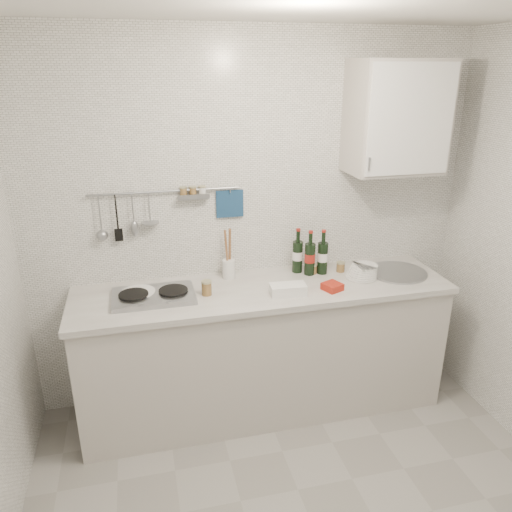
{
  "coord_description": "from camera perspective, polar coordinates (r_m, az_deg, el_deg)",
  "views": [
    {
      "loc": [
        -0.75,
        -1.74,
        2.26
      ],
      "look_at": [
        -0.1,
        0.9,
        1.22
      ],
      "focal_mm": 35.0,
      "sensor_mm": 36.0,
      "label": 1
    }
  ],
  "objects": [
    {
      "name": "jar_a",
      "position": [
        3.37,
        -3.23,
        -1.65
      ],
      "size": [
        0.06,
        0.06,
        0.09
      ],
      "rotation": [
        0.0,
        0.0,
        0.37
      ],
      "color": "brown",
      "rests_on": "counter"
    },
    {
      "name": "jar_d",
      "position": [
        3.12,
        -5.67,
        -3.63
      ],
      "size": [
        0.07,
        0.07,
        0.09
      ],
      "rotation": [
        0.0,
        0.0,
        -0.15
      ],
      "color": "brown",
      "rests_on": "counter"
    },
    {
      "name": "wall_rail",
      "position": [
        3.22,
        -10.63,
        5.6
      ],
      "size": [
        0.98,
        0.09,
        0.34
      ],
      "color": "#93969B",
      "rests_on": "back_wall"
    },
    {
      "name": "butter_dish",
      "position": [
        3.12,
        3.67,
        -3.84
      ],
      "size": [
        0.23,
        0.13,
        0.07
      ],
      "primitive_type": "cube",
      "rotation": [
        0.0,
        0.0,
        -0.07
      ],
      "color": "white",
      "rests_on": "counter"
    },
    {
      "name": "wall_cabinet",
      "position": [
        3.4,
        15.82,
        14.99
      ],
      "size": [
        0.6,
        0.38,
        0.7
      ],
      "color": "#B4AEA6",
      "rests_on": "back_wall"
    },
    {
      "name": "jar_c",
      "position": [
        3.5,
        9.64,
        -1.22
      ],
      "size": [
        0.06,
        0.06,
        0.07
      ],
      "rotation": [
        0.0,
        0.0,
        0.21
      ],
      "color": "brown",
      "rests_on": "counter"
    },
    {
      "name": "counter",
      "position": [
        3.46,
        0.95,
        -10.86
      ],
      "size": [
        2.44,
        0.64,
        0.96
      ],
      "color": "#B4AEA6",
      "rests_on": "floor"
    },
    {
      "name": "wine_bottles",
      "position": [
        3.4,
        6.21,
        0.47
      ],
      "size": [
        0.23,
        0.14,
        0.31
      ],
      "rotation": [
        0.0,
        0.0,
        -0.39
      ],
      "color": "black",
      "rests_on": "counter"
    },
    {
      "name": "back_wall",
      "position": [
        3.38,
        -0.35,
        3.61
      ],
      "size": [
        3.0,
        0.02,
        2.5
      ],
      "primitive_type": "cube",
      "color": "silver",
      "rests_on": "floor"
    },
    {
      "name": "plate_stack_sink",
      "position": [
        3.44,
        12.12,
        -1.71
      ],
      "size": [
        0.22,
        0.21,
        0.09
      ],
      "rotation": [
        0.0,
        0.0,
        0.34
      ],
      "color": "white",
      "rests_on": "counter"
    },
    {
      "name": "utensil_crock",
      "position": [
        3.34,
        -3.15,
        -1.2
      ],
      "size": [
        0.09,
        0.09,
        0.35
      ],
      "rotation": [
        0.0,
        0.0,
        -0.07
      ],
      "color": "white",
      "rests_on": "counter"
    },
    {
      "name": "plate_stack_hob",
      "position": [
        3.17,
        -13.39,
        -4.26
      ],
      "size": [
        0.23,
        0.22,
        0.03
      ],
      "rotation": [
        0.0,
        0.0,
        -0.29
      ],
      "color": "#5363BC",
      "rests_on": "counter"
    },
    {
      "name": "strawberry_punnet",
      "position": [
        3.21,
        8.71,
        -3.49
      ],
      "size": [
        0.14,
        0.14,
        0.05
      ],
      "primitive_type": "cube",
      "rotation": [
        0.0,
        0.0,
        0.41
      ],
      "color": "red",
      "rests_on": "counter"
    },
    {
      "name": "jar_b",
      "position": [
        3.44,
        6.51,
        -1.44
      ],
      "size": [
        0.06,
        0.06,
        0.07
      ],
      "rotation": [
        0.0,
        0.0,
        -0.04
      ],
      "color": "brown",
      "rests_on": "counter"
    }
  ]
}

